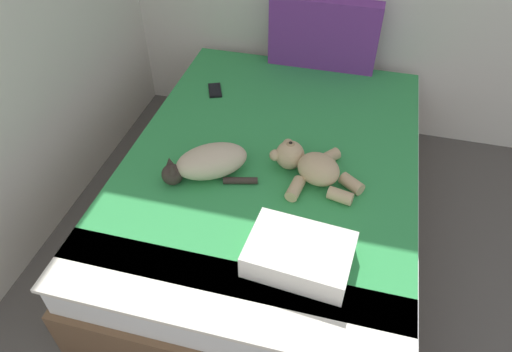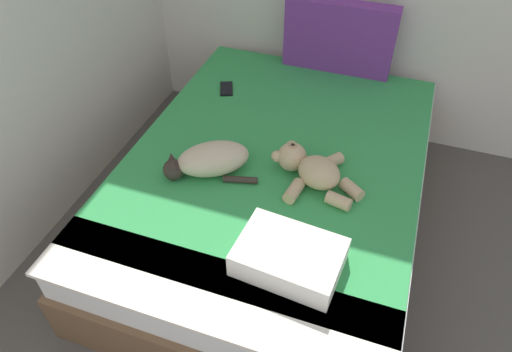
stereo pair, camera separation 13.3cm
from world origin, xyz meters
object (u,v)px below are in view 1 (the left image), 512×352
at_px(patterned_cushion, 323,34).
at_px(throw_pillow, 299,254).
at_px(cat, 208,163).
at_px(teddy_bear, 310,166).
at_px(bed, 271,191).
at_px(cell_phone, 215,90).

bearing_deg(patterned_cushion, throw_pillow, -84.48).
relative_size(patterned_cushion, cat, 1.51).
xyz_separation_m(cat, teddy_bear, (0.46, 0.11, -0.01)).
relative_size(cat, throw_pillow, 1.09).
height_order(bed, teddy_bear, teddy_bear).
relative_size(patterned_cushion, teddy_bear, 1.43).
relative_size(teddy_bear, throw_pillow, 1.15).
relative_size(cat, cell_phone, 2.65).
xyz_separation_m(patterned_cushion, cat, (-0.36, -1.14, -0.14)).
relative_size(bed, teddy_bear, 4.32).
bearing_deg(bed, patterned_cushion, 83.91).
bearing_deg(bed, cat, -140.13).
relative_size(cat, teddy_bear, 0.94).
height_order(teddy_bear, throw_pillow, teddy_bear).
height_order(patterned_cushion, cell_phone, patterned_cushion).
distance_m(bed, cat, 0.47).
xyz_separation_m(bed, throw_pillow, (0.25, -0.62, 0.31)).
bearing_deg(patterned_cushion, teddy_bear, -84.25).
xyz_separation_m(patterned_cushion, cell_phone, (-0.56, -0.45, -0.21)).
height_order(patterned_cushion, teddy_bear, patterned_cushion).
relative_size(patterned_cushion, throw_pillow, 1.65).
xyz_separation_m(bed, patterned_cushion, (0.10, 0.92, 0.47)).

